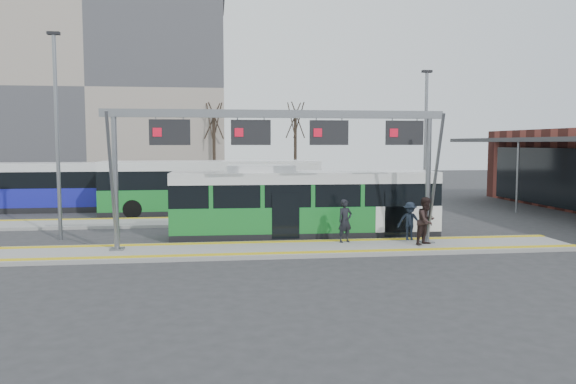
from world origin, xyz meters
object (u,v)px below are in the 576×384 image
at_px(gantry, 281,138).
at_px(hero_bus, 304,204).
at_px(passenger_c, 410,221).
at_px(passenger_a, 345,221).
at_px(passenger_b, 426,221).

distance_m(gantry, hero_bus, 4.25).
height_order(hero_bus, passenger_c, hero_bus).
bearing_deg(hero_bus, passenger_c, -27.17).
bearing_deg(passenger_a, hero_bus, 98.05).
relative_size(passenger_a, passenger_b, 0.92).
distance_m(gantry, passenger_a, 4.23).
height_order(passenger_a, passenger_c, passenger_a).
relative_size(passenger_b, passenger_c, 1.19).
xyz_separation_m(gantry, hero_bus, (1.32, 2.85, -2.85)).
bearing_deg(passenger_b, gantry, 141.48).
height_order(passenger_b, passenger_c, passenger_b).
xyz_separation_m(gantry, passenger_b, (5.63, -0.42, -3.22)).
distance_m(gantry, passenger_c, 6.37).
relative_size(passenger_a, passenger_c, 1.10).
xyz_separation_m(gantry, passenger_a, (2.62, 0.51, -3.29)).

